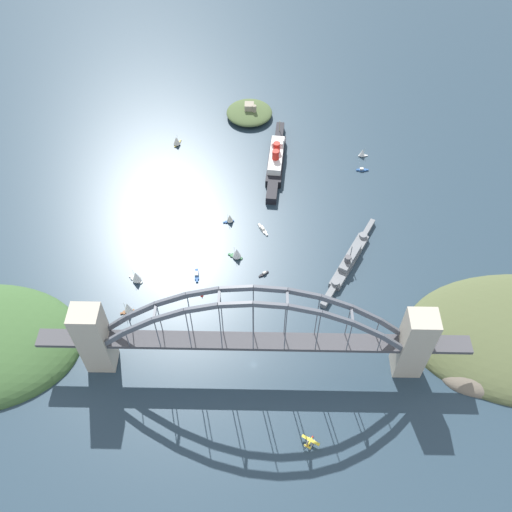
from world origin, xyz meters
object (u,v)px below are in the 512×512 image
object	(u,v)px
naval_cruiser	(349,261)
small_boat_3	(128,307)
small_boat_5	(177,141)
channel_marker_buoy	(202,295)
small_boat_4	(230,218)
small_boat_0	(197,275)
small_boat_1	(362,170)
small_boat_9	(136,276)
small_boat_2	(263,229)
small_boat_7	(362,153)
small_boat_8	(264,274)
fort_island_mid_harbor	(249,112)
small_boat_6	(237,253)
ocean_liner	(276,159)
harbor_arch_bridge	(253,339)
seaplane_taxiing_near_bridge	(310,442)

from	to	relation	value
naval_cruiser	small_boat_3	world-z (taller)	naval_cruiser
small_boat_5	channel_marker_buoy	xyz separation A→B (m)	(33.60, -155.22, -3.30)
small_boat_3	small_boat_4	distance (m)	101.88
small_boat_0	small_boat_1	xyz separation A→B (m)	(124.13, 109.15, 0.08)
naval_cruiser	small_boat_9	bearing A→B (deg)	-173.03
small_boat_2	small_boat_7	bearing A→B (deg)	45.88
small_boat_1	small_boat_8	world-z (taller)	small_boat_1
fort_island_mid_harbor	small_boat_3	distance (m)	221.34
small_boat_5	small_boat_3	bearing A→B (deg)	-94.34
small_boat_5	small_boat_0	bearing A→B (deg)	-78.28
small_boat_3	fort_island_mid_harbor	bearing A→B (deg)	70.77
small_boat_6	small_boat_7	world-z (taller)	small_boat_6
ocean_liner	small_boat_4	bearing A→B (deg)	-118.01
small_boat_8	harbor_arch_bridge	bearing A→B (deg)	-94.65
seaplane_taxiing_near_bridge	small_boat_0	xyz separation A→B (m)	(-72.34, 115.05, -1.12)
small_boat_7	small_boat_9	bearing A→B (deg)	-141.53
small_boat_4	small_boat_7	xyz separation A→B (m)	(105.61, 76.15, -0.26)
seaplane_taxiing_near_bridge	small_boat_1	distance (m)	230.11
small_boat_0	small_boat_3	distance (m)	51.64
small_boat_2	small_boat_8	distance (m)	41.24
naval_cruiser	small_boat_7	size ratio (longest dim) A/B	9.81
small_boat_7	fort_island_mid_harbor	bearing A→B (deg)	151.26
naval_cruiser	small_boat_8	xyz separation A→B (m)	(-58.90, -10.74, -2.32)
channel_marker_buoy	seaplane_taxiing_near_bridge	bearing A→B (deg)	-55.54
small_boat_3	small_boat_7	xyz separation A→B (m)	(167.35, 157.18, -1.31)
naval_cruiser	fort_island_mid_harbor	bearing A→B (deg)	113.88
small_boat_2	small_boat_3	distance (m)	113.32
naval_cruiser	small_boat_4	bearing A→B (deg)	155.81
small_boat_4	small_boat_6	distance (m)	34.58
harbor_arch_bridge	ocean_liner	world-z (taller)	harbor_arch_bridge
small_boat_1	small_boat_9	distance (m)	200.19
harbor_arch_bridge	naval_cruiser	xyz separation A→B (m)	(64.49, 79.57, -25.97)
fort_island_mid_harbor	small_boat_6	world-z (taller)	fort_island_mid_harbor
naval_cruiser	fort_island_mid_harbor	size ratio (longest dim) A/B	1.94
fort_island_mid_harbor	seaplane_taxiing_near_bridge	distance (m)	296.51
fort_island_mid_harbor	seaplane_taxiing_near_bridge	world-z (taller)	fort_island_mid_harbor
small_boat_5	small_boat_8	bearing A→B (deg)	-61.34
harbor_arch_bridge	small_boat_7	world-z (taller)	harbor_arch_bridge
small_boat_4	small_boat_5	xyz separation A→B (m)	(-48.92, 87.85, 0.47)
fort_island_mid_harbor	channel_marker_buoy	size ratio (longest dim) A/B	14.70
fort_island_mid_harbor	small_boat_0	bearing A→B (deg)	-99.96
small_boat_7	small_boat_8	xyz separation A→B (m)	(-79.85, -124.92, -2.88)
fort_island_mid_harbor	small_boat_5	distance (m)	72.24
harbor_arch_bridge	small_boat_2	world-z (taller)	harbor_arch_bridge
seaplane_taxiing_near_bridge	small_boat_2	size ratio (longest dim) A/B	0.85
small_boat_9	channel_marker_buoy	distance (m)	46.70
ocean_liner	channel_marker_buoy	xyz separation A→B (m)	(-49.70, -132.01, -4.61)
ocean_liner	small_boat_7	bearing A→B (deg)	9.18
small_boat_2	channel_marker_buoy	world-z (taller)	channel_marker_buoy
small_boat_0	small_boat_8	size ratio (longest dim) A/B	1.67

